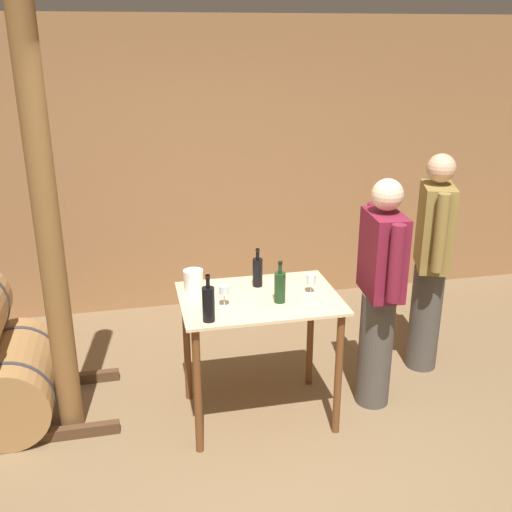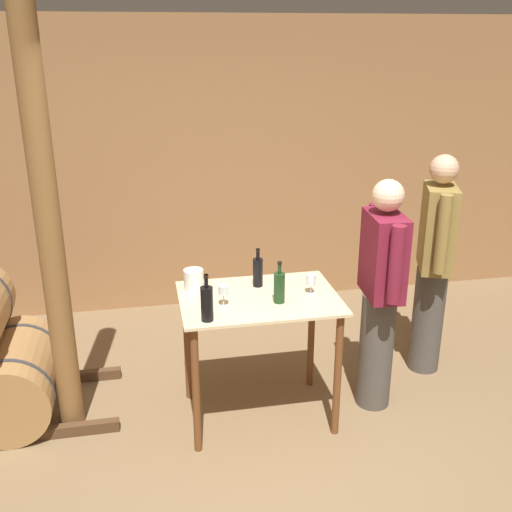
# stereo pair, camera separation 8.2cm
# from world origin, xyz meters

# --- Properties ---
(ground_plane) EXTENTS (14.00, 14.00, 0.00)m
(ground_plane) POSITION_xyz_m (0.00, 0.00, 0.00)
(ground_plane) COLOR brown
(back_wall) EXTENTS (8.40, 0.05, 2.70)m
(back_wall) POSITION_xyz_m (0.00, 2.80, 1.35)
(back_wall) COLOR #996B42
(back_wall) RESTS_ON ground_plane
(tasting_table) EXTENTS (1.04, 0.73, 0.91)m
(tasting_table) POSITION_xyz_m (-0.08, 0.81, 0.73)
(tasting_table) COLOR beige
(tasting_table) RESTS_ON ground_plane
(wooden_post) EXTENTS (0.16, 0.16, 2.70)m
(wooden_post) POSITION_xyz_m (-1.36, 0.97, 1.35)
(wooden_post) COLOR brown
(wooden_post) RESTS_ON ground_plane
(wine_bottle_far_left) EXTENTS (0.08, 0.08, 0.30)m
(wine_bottle_far_left) POSITION_xyz_m (-0.45, 0.54, 1.02)
(wine_bottle_far_left) COLOR black
(wine_bottle_far_left) RESTS_ON tasting_table
(wine_bottle_left) EXTENTS (0.07, 0.07, 0.27)m
(wine_bottle_left) POSITION_xyz_m (-0.05, 0.99, 1.02)
(wine_bottle_left) COLOR black
(wine_bottle_left) RESTS_ON tasting_table
(wine_bottle_center) EXTENTS (0.07, 0.07, 0.28)m
(wine_bottle_center) POSITION_xyz_m (0.03, 0.71, 1.02)
(wine_bottle_center) COLOR #193819
(wine_bottle_center) RESTS_ON tasting_table
(wine_glass_near_left) EXTENTS (0.06, 0.06, 0.14)m
(wine_glass_near_left) POSITION_xyz_m (-0.33, 0.72, 1.02)
(wine_glass_near_left) COLOR silver
(wine_glass_near_left) RESTS_ON tasting_table
(wine_glass_near_center) EXTENTS (0.06, 0.06, 0.13)m
(wine_glass_near_center) POSITION_xyz_m (0.27, 0.80, 1.00)
(wine_glass_near_center) COLOR silver
(wine_glass_near_center) RESTS_ON tasting_table
(ice_bucket) EXTENTS (0.13, 0.13, 0.14)m
(ice_bucket) POSITION_xyz_m (-0.48, 1.02, 0.98)
(ice_bucket) COLOR white
(ice_bucket) RESTS_ON tasting_table
(person_host) EXTENTS (0.25, 0.59, 1.66)m
(person_host) POSITION_xyz_m (0.76, 0.79, 0.88)
(person_host) COLOR #4C4742
(person_host) RESTS_ON ground_plane
(person_visitor_with_scarf) EXTENTS (0.34, 0.56, 1.73)m
(person_visitor_with_scarf) POSITION_xyz_m (1.35, 1.18, 0.92)
(person_visitor_with_scarf) COLOR #4C4742
(person_visitor_with_scarf) RESTS_ON ground_plane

